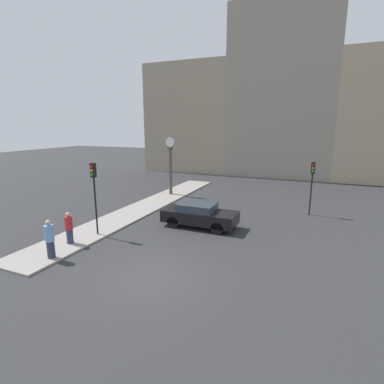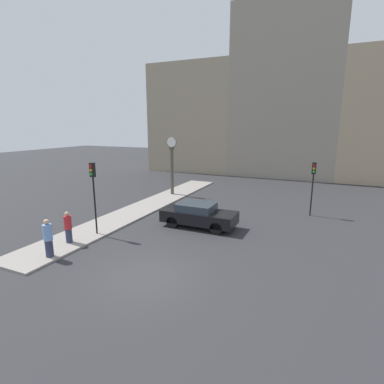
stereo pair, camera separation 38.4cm
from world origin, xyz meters
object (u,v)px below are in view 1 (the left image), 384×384
Objects in this scene: street_clock at (170,165)px; pedestrian_red_top at (69,228)px; traffic_light_near at (94,184)px; traffic_light_far at (312,177)px; sedan_car at (199,215)px; pedestrian_blue_stripe at (50,239)px.

street_clock reaches higher than pedestrian_red_top.
traffic_light_near reaches higher than traffic_light_far.
traffic_light_near is 1.09× the size of traffic_light_far.
traffic_light_near is 0.80× the size of street_clock.
pedestrian_blue_stripe is (-4.47, -6.80, 0.23)m from sedan_car.
traffic_light_near reaches higher than pedestrian_red_top.
pedestrian_red_top is (-0.39, -1.58, -2.00)m from traffic_light_near.
pedestrian_red_top is (-4.98, -5.17, 0.16)m from sedan_car.
street_clock reaches higher than pedestrian_blue_stripe.
traffic_light_near is at bearing -141.97° from sedan_car.
traffic_light_far reaches higher than sedan_car.
traffic_light_near is 2.21× the size of pedestrian_blue_stripe.
pedestrian_blue_stripe is at bearing -131.05° from traffic_light_far.
street_clock is 2.78× the size of pedestrian_blue_stripe.
sedan_car is at bearing 56.67° from pedestrian_blue_stripe.
traffic_light_near is at bearing 76.06° from pedestrian_red_top.
street_clock reaches higher than traffic_light_far.
traffic_light_near is 13.71m from traffic_light_far.
sedan_car is at bearing 38.03° from traffic_light_near.
pedestrian_blue_stripe is 1.71m from pedestrian_red_top.
traffic_light_far reaches higher than pedestrian_blue_stripe.
pedestrian_red_top is at bearing 107.27° from pedestrian_blue_stripe.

